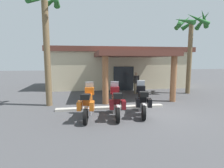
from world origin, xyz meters
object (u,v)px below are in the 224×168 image
Objects in this scene: motorcycle_maroon at (116,103)px; motorcycle_black at (142,101)px; pedestrian at (136,82)px; palm_tree_near_portico at (191,32)px; motorcycle_orange at (88,104)px; motel_building at (119,67)px; palm_tree_roadside at (46,26)px.

motorcycle_maroon is 1.32m from motorcycle_black.
motorcycle_black is (1.32, 0.13, 0.00)m from motorcycle_maroon.
motorcycle_maroon is 6.16m from pedestrian.
motorcycle_maroon is 9.46m from palm_tree_near_portico.
pedestrian is (3.98, 5.54, 0.28)m from motorcycle_orange.
motorcycle_maroon is 1.31× the size of pedestrian.
pedestrian is (1.35, 5.42, 0.28)m from motorcycle_black.
motel_building is 6.15× the size of motorcycle_orange.
palm_tree_near_portico is 10.59m from palm_tree_roadside.
palm_tree_near_portico is at bearing 12.28° from palm_tree_roadside.
motel_building is 2.07× the size of palm_tree_roadside.
motorcycle_orange is at bearing 95.05° from motorcycle_maroon.
palm_tree_near_portico is (5.54, 4.92, 4.12)m from motorcycle_black.
motorcycle_maroon is at bearing 108.83° from motorcycle_black.
motorcycle_orange is 1.32m from motorcycle_maroon.
motel_building is at bearing -6.72° from motorcycle_maroon.
motorcycle_orange is 1.00× the size of motorcycle_maroon.
motel_building is at bearing 134.92° from palm_tree_near_portico.
motel_building is 10.12m from motorcycle_maroon.
palm_tree_near_portico is at bearing -35.37° from motorcycle_black.
motel_building is 9.34m from palm_tree_roadside.
motorcycle_orange is at bearing 105.77° from motorcycle_black.
pedestrian is at bearing 173.25° from palm_tree_near_portico.
palm_tree_roadside is at bearing 73.96° from motorcycle_black.
motel_building reaches higher than motorcycle_black.
motel_building reaches higher than pedestrian.
palm_tree_roadside is at bearing 46.79° from motorcycle_orange.
pedestrian is at bearing -0.92° from motorcycle_black.
motorcycle_maroon is at bearing 151.40° from pedestrian.
motorcycle_black is at bearing -78.83° from motorcycle_maroon.
pedestrian is 5.71m from palm_tree_near_portico.
motel_building is 6.13× the size of motorcycle_maroon.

